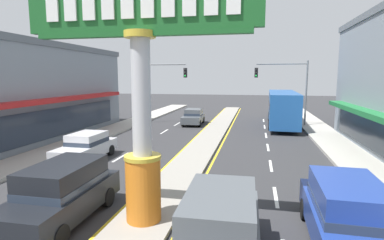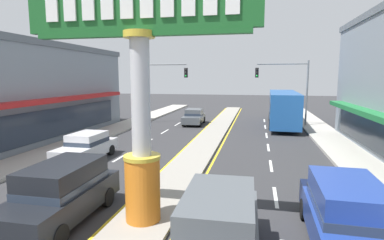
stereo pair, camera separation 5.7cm
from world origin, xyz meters
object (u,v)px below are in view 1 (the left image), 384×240
object	(u,v)px
bus_far_right_lane	(282,106)
traffic_light_left_side	(158,81)
traffic_light_right_side	(287,82)
district_sign	(141,89)
sedan_mid_left_lane	(86,146)
suv_near_right_lane	(63,192)
suv_near_left_lane	(346,212)
sedan_kerb_right	(193,117)
suv_far_left_oncoming	(220,227)

from	to	relation	value
bus_far_right_lane	traffic_light_left_side	bearing A→B (deg)	-174.10
traffic_light_right_side	traffic_light_left_side	bearing A→B (deg)	-176.21
traffic_light_left_side	bus_far_right_lane	bearing A→B (deg)	5.90
district_sign	bus_far_right_lane	xyz separation A→B (m)	(5.93, 21.91, -2.45)
district_sign	bus_far_right_lane	distance (m)	22.84
sedan_mid_left_lane	bus_far_right_lane	bearing A→B (deg)	52.14
district_sign	sedan_mid_left_lane	bearing A→B (deg)	131.72
traffic_light_right_side	sedan_mid_left_lane	size ratio (longest dim) A/B	1.43
suv_near_right_lane	bus_far_right_lane	world-z (taller)	bus_far_right_lane
traffic_light_right_side	suv_near_left_lane	distance (m)	21.85
suv_near_left_lane	sedan_kerb_right	distance (m)	22.71
bus_far_right_lane	sedan_kerb_right	distance (m)	8.69
suv_near_right_lane	traffic_light_right_side	bearing A→B (deg)	67.93
traffic_light_left_side	suv_far_left_oncoming	world-z (taller)	traffic_light_left_side
bus_far_right_lane	district_sign	bearing A→B (deg)	-105.15
suv_near_left_lane	suv_far_left_oncoming	distance (m)	3.64
traffic_light_left_side	sedan_mid_left_lane	distance (m)	14.43
bus_far_right_lane	suv_far_left_oncoming	xyz separation A→B (m)	(-3.30, -23.57, -0.88)
traffic_light_right_side	bus_far_right_lane	xyz separation A→B (m)	(-0.28, 0.43, -2.38)
suv_near_right_lane	sedan_mid_left_lane	bearing A→B (deg)	115.24
district_sign	sedan_kerb_right	size ratio (longest dim) A/B	1.72
suv_near_left_lane	suv_far_left_oncoming	size ratio (longest dim) A/B	1.00
suv_near_right_lane	sedan_mid_left_lane	size ratio (longest dim) A/B	1.06
traffic_light_right_side	sedan_kerb_right	distance (m)	9.52
district_sign	bus_far_right_lane	world-z (taller)	district_sign
traffic_light_left_side	traffic_light_right_side	world-z (taller)	same
traffic_light_left_side	suv_far_left_oncoming	xyz separation A→B (m)	(8.85, -22.31, -3.26)
district_sign	traffic_light_left_side	distance (m)	21.58
district_sign	suv_near_right_lane	distance (m)	4.26
district_sign	suv_near_right_lane	bearing A→B (deg)	-172.57
suv_near_right_lane	suv_near_left_lane	bearing A→B (deg)	1.52
sedan_kerb_right	bus_far_right_lane	bearing A→B (deg)	6.67
sedan_mid_left_lane	sedan_kerb_right	distance (m)	14.64
district_sign	traffic_light_left_side	world-z (taller)	district_sign
traffic_light_right_side	sedan_kerb_right	bearing A→B (deg)	-176.30
traffic_light_left_side	suv_near_left_lane	size ratio (longest dim) A/B	1.34
district_sign	sedan_kerb_right	world-z (taller)	district_sign
traffic_light_right_side	sedan_mid_left_lane	world-z (taller)	traffic_light_right_side
traffic_light_right_side	suv_near_left_lane	world-z (taller)	traffic_light_right_side
suv_far_left_oncoming	traffic_light_left_side	bearing A→B (deg)	111.64
bus_far_right_lane	sedan_kerb_right	xyz separation A→B (m)	(-8.57, -1.00, -1.08)
suv_near_right_lane	suv_near_left_lane	xyz separation A→B (m)	(8.56, 0.23, 0.00)
bus_far_right_lane	traffic_light_right_side	bearing A→B (deg)	-56.51
traffic_light_left_side	suv_near_right_lane	world-z (taller)	traffic_light_left_side
suv_near_left_lane	suv_far_left_oncoming	world-z (taller)	same
district_sign	sedan_kerb_right	bearing A→B (deg)	97.18
district_sign	suv_near_left_lane	size ratio (longest dim) A/B	1.62
district_sign	traffic_light_left_side	bearing A→B (deg)	106.75
suv_far_left_oncoming	sedan_kerb_right	distance (m)	23.17
bus_far_right_lane	suv_near_left_lane	xyz separation A→B (m)	(-0.00, -22.03, -0.88)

